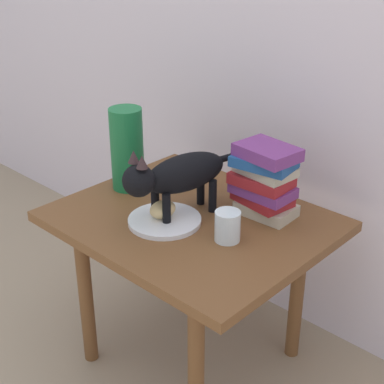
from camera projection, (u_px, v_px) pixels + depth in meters
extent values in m
plane|color=gray|center=(192.00, 355.00, 1.90)|extent=(6.00, 6.00, 0.00)
cube|color=brown|center=(192.00, 221.00, 1.68)|extent=(0.76, 0.62, 0.03)
cylinder|color=brown|center=(86.00, 296.00, 1.78)|extent=(0.04, 0.04, 0.49)
cylinder|color=brown|center=(196.00, 370.00, 1.50)|extent=(0.04, 0.04, 0.49)
cylinder|color=brown|center=(189.00, 240.00, 2.09)|extent=(0.04, 0.04, 0.49)
cylinder|color=brown|center=(297.00, 292.00, 1.80)|extent=(0.04, 0.04, 0.49)
cylinder|color=white|center=(165.00, 220.00, 1.64)|extent=(0.21, 0.21, 0.01)
ellipsoid|color=#E0BC7A|center=(163.00, 209.00, 1.63)|extent=(0.07, 0.09, 0.05)
cylinder|color=black|center=(167.00, 210.00, 1.60)|extent=(0.02, 0.02, 0.10)
cylinder|color=black|center=(155.00, 202.00, 1.65)|extent=(0.02, 0.02, 0.10)
cylinder|color=black|center=(213.00, 196.00, 1.68)|extent=(0.02, 0.02, 0.10)
cylinder|color=black|center=(201.00, 189.00, 1.73)|extent=(0.02, 0.02, 0.10)
ellipsoid|color=black|center=(186.00, 173.00, 1.63)|extent=(0.14, 0.27, 0.11)
sphere|color=black|center=(139.00, 181.00, 1.55)|extent=(0.09, 0.09, 0.09)
cone|color=#332224|center=(142.00, 162.00, 1.50)|extent=(0.03, 0.03, 0.03)
cone|color=#332224|center=(134.00, 157.00, 1.53)|extent=(0.03, 0.03, 0.03)
cylinder|color=black|center=(241.00, 154.00, 1.73)|extent=(0.05, 0.16, 0.02)
cube|color=#BCB299|center=(266.00, 209.00, 1.68)|extent=(0.17, 0.12, 0.03)
cube|color=maroon|center=(262.00, 198.00, 1.67)|extent=(0.17, 0.13, 0.03)
cube|color=#72337A|center=(263.00, 190.00, 1.65)|extent=(0.18, 0.11, 0.03)
cube|color=maroon|center=(262.00, 180.00, 1.64)|extent=(0.17, 0.12, 0.03)
cube|color=#BCB299|center=(265.00, 170.00, 1.63)|extent=(0.17, 0.12, 0.03)
cube|color=#1E4C8C|center=(264.00, 162.00, 1.61)|extent=(0.18, 0.14, 0.03)
cube|color=#72337A|center=(267.00, 152.00, 1.59)|extent=(0.18, 0.14, 0.04)
cylinder|color=#196B38|center=(127.00, 149.00, 1.80)|extent=(0.10, 0.10, 0.26)
cylinder|color=silver|center=(228.00, 226.00, 1.54)|extent=(0.07, 0.07, 0.08)
cylinder|color=silver|center=(227.00, 233.00, 1.55)|extent=(0.06, 0.06, 0.04)
cube|color=black|center=(176.00, 175.00, 1.91)|extent=(0.15, 0.05, 0.02)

